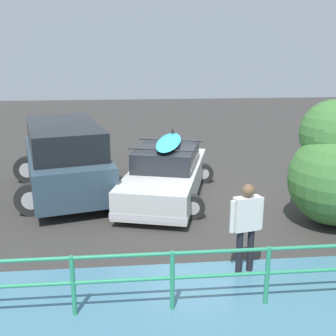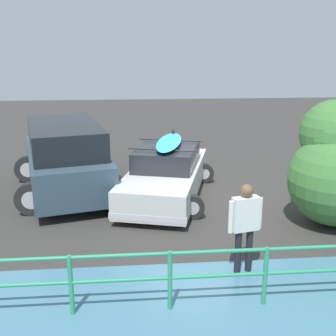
# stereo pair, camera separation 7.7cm
# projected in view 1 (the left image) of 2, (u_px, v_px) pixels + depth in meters

# --- Properties ---
(ground_plane) EXTENTS (44.00, 44.00, 0.02)m
(ground_plane) POSITION_uv_depth(u_px,v_px,m) (195.00, 199.00, 10.89)
(ground_plane) COLOR #383533
(ground_plane) RESTS_ON ground
(sedan_car) EXTENTS (2.93, 4.68, 1.59)m
(sedan_car) POSITION_uv_depth(u_px,v_px,m) (166.00, 173.00, 10.89)
(sedan_car) COLOR silver
(sedan_car) RESTS_ON ground
(suv_car) EXTENTS (3.26, 4.77, 1.88)m
(suv_car) POSITION_uv_depth(u_px,v_px,m) (65.00, 158.00, 11.07)
(suv_car) COLOR #334756
(suv_car) RESTS_ON ground
(person_bystander) EXTENTS (0.61, 0.28, 1.59)m
(person_bystander) POSITION_uv_depth(u_px,v_px,m) (247.00, 220.00, 7.08)
(person_bystander) COLOR black
(person_bystander) RESTS_ON ground
(railing_fence) EXTENTS (10.07, 0.07, 0.94)m
(railing_fence) POSITION_uv_depth(u_px,v_px,m) (123.00, 274.00, 6.05)
(railing_fence) COLOR #2D9366
(railing_fence) RESTS_ON ground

